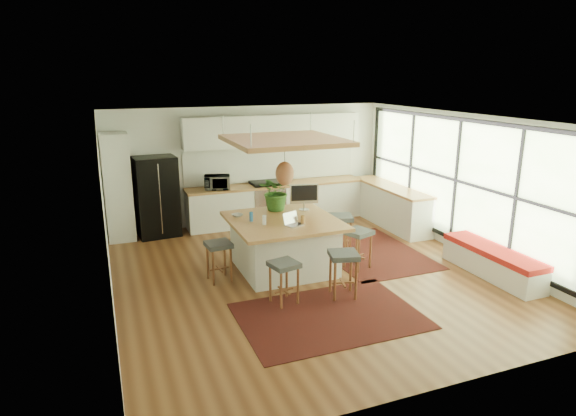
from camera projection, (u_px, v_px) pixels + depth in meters
name	position (u px, v px, depth m)	size (l,w,h in m)	color
floor	(309.00, 274.00, 8.61)	(7.00, 7.00, 0.00)	brown
ceiling	(311.00, 119.00, 7.89)	(7.00, 7.00, 0.00)	white
wall_back	(249.00, 165.00, 11.39)	(6.50, 6.50, 0.00)	white
wall_front	(444.00, 278.00, 5.10)	(6.50, 6.50, 0.00)	white
wall_left	(105.00, 220.00, 7.11)	(7.00, 7.00, 0.00)	white
wall_right	(465.00, 185.00, 9.38)	(7.00, 7.00, 0.00)	white
window_wall	(464.00, 182.00, 9.36)	(0.10, 6.20, 2.60)	black
pantry	(118.00, 188.00, 10.14)	(0.55, 0.60, 2.25)	white
back_counter_base	(277.00, 204.00, 11.54)	(4.20, 0.60, 0.88)	white
back_counter_top	(276.00, 185.00, 11.42)	(4.24, 0.64, 0.05)	#A86E3B
backsplash	(272.00, 164.00, 11.57)	(4.20, 0.02, 0.80)	white
upper_cabinets	(274.00, 130.00, 11.21)	(4.20, 0.34, 0.70)	white
range	(267.00, 202.00, 11.44)	(0.76, 0.62, 1.00)	#A5A5AA
right_counter_base	(391.00, 206.00, 11.31)	(0.60, 2.50, 0.88)	white
right_counter_top	(392.00, 187.00, 11.19)	(0.64, 2.54, 0.05)	#A86E3B
window_bench	(492.00, 262.00, 8.49)	(0.52, 2.00, 0.50)	white
ceiling_panel	(285.00, 156.00, 8.32)	(1.86, 1.86, 0.80)	#A86E3B
rug_near	(329.00, 316.00, 7.12)	(2.60, 1.80, 0.01)	black
rug_right	(370.00, 252.00, 9.66)	(1.80, 2.60, 0.01)	black
fridge	(157.00, 194.00, 10.44)	(0.86, 0.67, 1.73)	black
island	(284.00, 244.00, 8.73)	(1.85, 1.85, 0.93)	#A86E3B
stool_near_left	(284.00, 282.00, 7.43)	(0.40, 0.40, 0.67)	#3C4043
stool_near_right	(343.00, 275.00, 7.67)	(0.44, 0.44, 0.74)	#3C4043
stool_right_front	(358.00, 249.00, 8.79)	(0.43, 0.43, 0.72)	#3C4043
stool_right_back	(340.00, 235.00, 9.57)	(0.45, 0.45, 0.76)	#3C4043
stool_left_side	(219.00, 261.00, 8.26)	(0.41, 0.41, 0.69)	#3C4043
laptop	(295.00, 218.00, 8.24)	(0.30, 0.32, 0.23)	#A5A5AA
monitor	(304.00, 197.00, 9.13)	(0.55, 0.19, 0.51)	#A5A5AA
microwave	(217.00, 181.00, 10.83)	(0.56, 0.31, 0.38)	#A5A5AA
island_plant	(276.00, 195.00, 9.14)	(0.66, 0.74, 0.57)	#1E4C19
island_bowl	(237.00, 215.00, 8.77)	(0.19, 0.19, 0.05)	white
island_bottle_0	(252.00, 216.00, 8.48)	(0.07, 0.07, 0.19)	#337FCD
island_bottle_1	(265.00, 219.00, 8.30)	(0.07, 0.07, 0.19)	white
island_bottle_2	(303.00, 217.00, 8.39)	(0.07, 0.07, 0.19)	#AB7639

